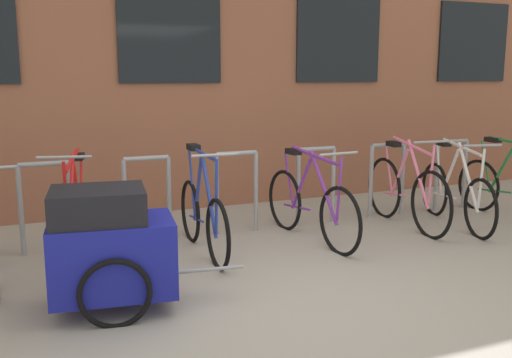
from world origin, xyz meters
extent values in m
plane|color=#9E998E|center=(0.00, 0.00, 0.00)|extent=(42.00, 42.00, 0.00)
cube|color=brown|center=(0.00, 6.44, 2.62)|extent=(28.00, 6.49, 5.24)
cube|color=black|center=(0.00, 3.18, 2.24)|extent=(1.30, 0.04, 1.19)
cube|color=black|center=(2.40, 3.18, 2.24)|extent=(1.30, 0.04, 1.19)
cube|color=black|center=(4.80, 3.18, 2.24)|extent=(1.30, 0.04, 1.19)
cylinder|color=gray|center=(-1.85, 1.90, 0.45)|extent=(0.05, 0.05, 0.90)
cylinder|color=gray|center=(-1.38, 1.90, 0.45)|extent=(0.05, 0.05, 0.90)
cylinder|color=gray|center=(-1.61, 1.90, 0.90)|extent=(0.47, 0.05, 0.05)
cylinder|color=gray|center=(-0.85, 1.90, 0.45)|extent=(0.05, 0.05, 0.90)
cylinder|color=gray|center=(-0.38, 1.90, 0.45)|extent=(0.05, 0.05, 0.90)
cylinder|color=gray|center=(-0.61, 1.90, 0.90)|extent=(0.47, 0.05, 0.05)
cylinder|color=gray|center=(0.15, 1.90, 0.45)|extent=(0.05, 0.05, 0.90)
cylinder|color=gray|center=(0.62, 1.90, 0.45)|extent=(0.05, 0.05, 0.90)
cylinder|color=gray|center=(0.39, 1.90, 0.90)|extent=(0.47, 0.05, 0.05)
cylinder|color=gray|center=(1.15, 1.90, 0.45)|extent=(0.05, 0.05, 0.90)
cylinder|color=gray|center=(1.62, 1.90, 0.45)|extent=(0.05, 0.05, 0.90)
cylinder|color=gray|center=(1.39, 1.90, 0.90)|extent=(0.47, 0.05, 0.05)
cylinder|color=gray|center=(2.15, 1.90, 0.45)|extent=(0.05, 0.05, 0.90)
cylinder|color=gray|center=(2.62, 1.90, 0.45)|extent=(0.05, 0.05, 0.90)
cylinder|color=gray|center=(2.39, 1.90, 0.90)|extent=(0.47, 0.05, 0.05)
cylinder|color=gray|center=(3.15, 1.90, 0.45)|extent=(0.05, 0.05, 0.90)
cylinder|color=gray|center=(3.62, 1.90, 0.45)|extent=(0.05, 0.05, 0.90)
cylinder|color=gray|center=(3.39, 1.90, 0.90)|extent=(0.47, 0.05, 0.05)
torus|color=black|center=(-1.26, 1.85, 0.33)|extent=(0.21, 0.68, 0.70)
torus|color=black|center=(-1.50, 0.92, 0.33)|extent=(0.21, 0.68, 0.70)
cylinder|color=red|center=(-1.43, 1.18, 0.66)|extent=(0.15, 0.46, 0.79)
cylinder|color=red|center=(-1.34, 1.53, 0.61)|extent=(0.12, 0.33, 0.68)
cylinder|color=red|center=(-1.40, 1.32, 1.00)|extent=(0.21, 0.73, 0.14)
cylinder|color=red|center=(-1.32, 1.62, 0.30)|extent=(0.14, 0.48, 0.07)
cylinder|color=red|center=(-1.29, 1.77, 0.64)|extent=(0.07, 0.20, 0.63)
cylinder|color=red|center=(-1.49, 0.94, 0.69)|extent=(0.05, 0.08, 0.72)
cube|color=black|center=(-1.31, 1.68, 0.98)|extent=(0.14, 0.22, 0.06)
cylinder|color=gray|center=(-1.48, 0.97, 1.08)|extent=(0.43, 0.13, 0.03)
torus|color=black|center=(2.35, 1.90, 0.36)|extent=(0.11, 0.76, 0.76)
torus|color=black|center=(2.26, 0.90, 0.36)|extent=(0.11, 0.76, 0.76)
cylinder|color=pink|center=(2.28, 1.18, 0.66)|extent=(0.08, 0.48, 0.73)
cylinder|color=pink|center=(2.32, 1.56, 0.60)|extent=(0.07, 0.35, 0.61)
cylinder|color=pink|center=(2.30, 1.34, 0.96)|extent=(0.10, 0.77, 0.15)
cylinder|color=pink|center=(2.32, 1.65, 0.33)|extent=(0.07, 0.50, 0.08)
cylinder|color=pink|center=(2.34, 1.81, 0.63)|extent=(0.04, 0.20, 0.55)
cylinder|color=pink|center=(2.26, 0.93, 0.69)|extent=(0.03, 0.08, 0.65)
cube|color=black|center=(2.33, 1.72, 0.93)|extent=(0.12, 0.21, 0.06)
cylinder|color=gray|center=(2.26, 0.95, 1.04)|extent=(0.44, 0.06, 0.03)
torus|color=black|center=(0.95, 1.85, 0.33)|extent=(0.10, 0.70, 0.70)
torus|color=black|center=(1.04, 0.77, 0.33)|extent=(0.10, 0.70, 0.70)
cylinder|color=#722D99|center=(1.02, 1.07, 0.62)|extent=(0.08, 0.52, 0.70)
cylinder|color=#722D99|center=(0.98, 1.49, 0.58)|extent=(0.07, 0.39, 0.62)
cylinder|color=#722D99|center=(1.00, 1.24, 0.92)|extent=(0.11, 0.85, 0.12)
cylinder|color=#722D99|center=(0.98, 1.58, 0.30)|extent=(0.07, 0.54, 0.07)
cylinder|color=#722D99|center=(0.96, 1.76, 0.61)|extent=(0.04, 0.20, 0.56)
cylinder|color=#722D99|center=(1.04, 0.80, 0.65)|extent=(0.03, 0.08, 0.64)
cube|color=black|center=(0.97, 1.67, 0.91)|extent=(0.12, 0.21, 0.06)
cylinder|color=gray|center=(1.04, 0.82, 0.99)|extent=(0.44, 0.06, 0.03)
torus|color=black|center=(3.70, 1.73, 0.32)|extent=(0.08, 0.68, 0.68)
cylinder|color=#1E7238|center=(3.72, 1.38, 0.59)|extent=(0.06, 0.37, 0.65)
cylinder|color=#1E7238|center=(3.71, 1.47, 0.30)|extent=(0.05, 0.52, 0.07)
cylinder|color=#1E7238|center=(3.70, 1.64, 0.62)|extent=(0.04, 0.20, 0.60)
cube|color=black|center=(3.71, 1.55, 0.94)|extent=(0.11, 0.21, 0.06)
torus|color=black|center=(-0.18, 1.80, 0.31)|extent=(0.05, 0.67, 0.67)
torus|color=black|center=(-0.20, 0.83, 0.31)|extent=(0.05, 0.67, 0.67)
cylinder|color=#233893|center=(-0.20, 1.10, 0.64)|extent=(0.05, 0.46, 0.76)
cylinder|color=#233893|center=(-0.19, 1.47, 0.63)|extent=(0.04, 0.34, 0.74)
cylinder|color=#233893|center=(-0.19, 1.25, 1.00)|extent=(0.05, 0.74, 0.05)
cylinder|color=#233893|center=(-0.19, 1.56, 0.29)|extent=(0.03, 0.48, 0.07)
cylinder|color=#233893|center=(-0.18, 1.71, 0.65)|extent=(0.03, 0.20, 0.69)
cylinder|color=#233893|center=(-0.20, 0.86, 0.66)|extent=(0.03, 0.08, 0.70)
cube|color=black|center=(-0.19, 1.62, 1.02)|extent=(0.10, 0.20, 0.06)
cylinder|color=gray|center=(-0.20, 0.88, 1.04)|extent=(0.44, 0.03, 0.03)
torus|color=black|center=(3.00, 1.74, 0.32)|extent=(0.20, 0.67, 0.68)
torus|color=black|center=(2.74, 0.68, 0.32)|extent=(0.20, 0.67, 0.68)
cylinder|color=silver|center=(2.81, 0.97, 0.62)|extent=(0.16, 0.52, 0.72)
cylinder|color=silver|center=(2.91, 1.39, 0.58)|extent=(0.13, 0.40, 0.64)
cylinder|color=silver|center=(2.85, 1.15, 0.93)|extent=(0.24, 0.85, 0.12)
cylinder|color=silver|center=(2.93, 1.48, 0.30)|extent=(0.16, 0.54, 0.07)
cylinder|color=silver|center=(2.98, 1.66, 0.61)|extent=(0.07, 0.20, 0.58)
cylinder|color=silver|center=(2.74, 0.70, 0.65)|extent=(0.05, 0.08, 0.66)
cube|color=black|center=(2.96, 1.57, 0.92)|extent=(0.15, 0.22, 0.06)
cylinder|color=gray|center=(2.75, 0.73, 1.00)|extent=(0.43, 0.13, 0.03)
cube|color=navy|center=(-1.23, 0.23, 0.41)|extent=(0.97, 0.71, 0.56)
cube|color=black|center=(-1.32, 0.25, 0.81)|extent=(0.74, 0.65, 0.24)
torus|color=black|center=(-1.19, 0.56, 0.24)|extent=(0.52, 0.11, 0.52)
torus|color=black|center=(-1.27, -0.09, 0.24)|extent=(0.52, 0.11, 0.52)
cylinder|color=gray|center=(-0.51, 0.14, 0.24)|extent=(0.55, 0.10, 0.03)
camera|label=1|loc=(-1.82, -3.99, 1.75)|focal=40.46mm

